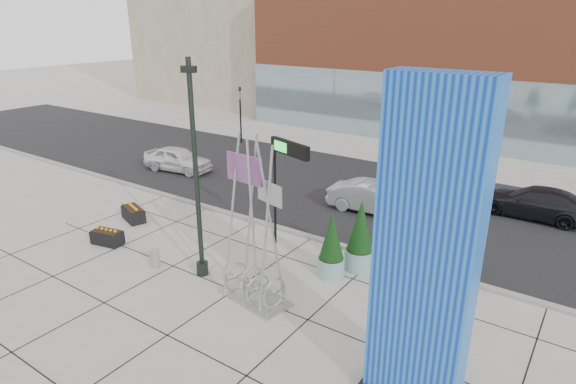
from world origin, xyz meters
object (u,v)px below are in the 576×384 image
Objects in this scene: public_art_sculpture at (254,260)px; overhead_street_sign at (291,156)px; concrete_bollard at (155,258)px; car_white_west at (178,159)px; car_silver_mid at (374,198)px; lamp_post at (197,193)px; blue_pylon at (425,261)px.

overhead_street_sign is at bearing 116.94° from public_art_sculpture.
public_art_sculpture is 4.62m from concrete_bollard.
overhead_street_sign reaches higher than concrete_bollard.
car_white_west reaches higher than car_silver_mid.
car_silver_mid is (2.55, 8.94, -2.42)m from lamp_post.
car_silver_mid is (4.41, 9.53, 0.37)m from concrete_bollard.
lamp_post is 11.22× the size of concrete_bollard.
blue_pylon is at bearing -2.72° from public_art_sculpture.
car_silver_mid is at bearing 120.29° from blue_pylon.
car_white_west is 12.58m from car_silver_mid.
concrete_bollard is 0.15× the size of overhead_street_sign.
overhead_street_sign is at bearing 51.72° from concrete_bollard.
overhead_street_sign is 12.75m from car_white_west.
lamp_post is 3.93m from overhead_street_sign.
concrete_bollard is 0.16× the size of car_white_west.
car_silver_mid reaches higher than concrete_bollard.
lamp_post is 1.70× the size of overhead_street_sign.
blue_pylon is 1.83× the size of car_white_west.
concrete_bollard is at bearing -165.37° from public_art_sculpture.
car_white_west reaches higher than concrete_bollard.
car_silver_mid is at bearing 74.09° from lamp_post.
car_silver_mid is (12.56, 0.69, -0.02)m from car_white_west.
blue_pylon is at bearing -126.09° from car_white_west.
blue_pylon is at bearing -155.39° from car_silver_mid.
lamp_post is at bearing 159.16° from car_silver_mid.
overhead_street_sign is at bearing 68.22° from lamp_post.
public_art_sculpture is at bearing -4.69° from lamp_post.
public_art_sculpture is 4.65m from overhead_street_sign.
concrete_bollard is (-4.46, -0.37, -1.12)m from public_art_sculpture.
car_silver_mid is (-5.93, 10.46, -3.07)m from blue_pylon.
concrete_bollard is at bearing 175.59° from blue_pylon.
blue_pylon is at bearing -10.18° from lamp_post.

